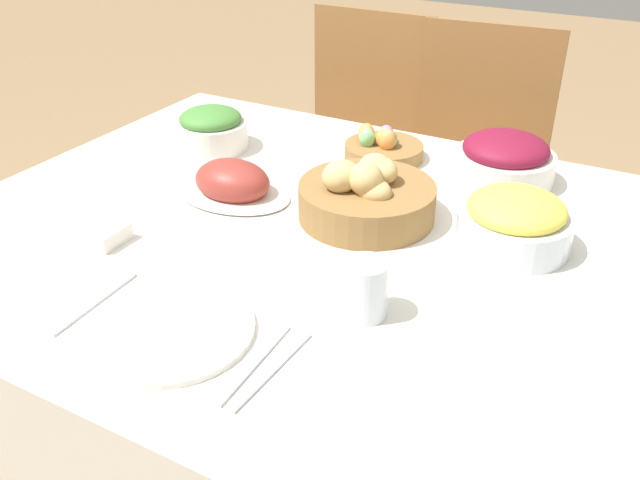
% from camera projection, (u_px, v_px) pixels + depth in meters
% --- Properties ---
extents(dining_table, '(1.55, 1.15, 0.74)m').
position_uv_depth(dining_table, '(338.00, 386.00, 1.46)').
color(dining_table, silver).
rests_on(dining_table, ground).
extents(chair_far_left, '(0.42, 0.42, 0.94)m').
position_uv_depth(chair_far_left, '(353.00, 148.00, 2.25)').
color(chair_far_left, olive).
rests_on(chair_far_left, ground).
extents(chair_far_center, '(0.45, 0.45, 0.94)m').
position_uv_depth(chair_far_center, '(469.00, 172.00, 2.09)').
color(chair_far_center, olive).
rests_on(chair_far_center, ground).
extents(bread_basket, '(0.27, 0.27, 0.13)m').
position_uv_depth(bread_basket, '(366.00, 196.00, 1.32)').
color(bread_basket, olive).
rests_on(bread_basket, dining_table).
extents(egg_basket, '(0.19, 0.19, 0.08)m').
position_uv_depth(egg_basket, '(383.00, 148.00, 1.59)').
color(egg_basket, olive).
rests_on(egg_basket, dining_table).
extents(ham_platter, '(0.26, 0.18, 0.09)m').
position_uv_depth(ham_platter, '(233.00, 183.00, 1.42)').
color(ham_platter, silver).
rests_on(ham_platter, dining_table).
extents(pineapple_bowl, '(0.21, 0.21, 0.11)m').
position_uv_depth(pineapple_bowl, '(515.00, 222.00, 1.23)').
color(pineapple_bowl, silver).
rests_on(pineapple_bowl, dining_table).
extents(green_salad_bowl, '(0.18, 0.18, 0.10)m').
position_uv_depth(green_salad_bowl, '(211.00, 129.00, 1.64)').
color(green_salad_bowl, silver).
rests_on(green_salad_bowl, dining_table).
extents(beet_salad_bowl, '(0.22, 0.22, 0.11)m').
position_uv_depth(beet_salad_bowl, '(504.00, 160.00, 1.47)').
color(beet_salad_bowl, silver).
rests_on(beet_salad_bowl, dining_table).
extents(dinner_plate, '(0.26, 0.26, 0.01)m').
position_uv_depth(dinner_plate, '(170.00, 330.00, 1.02)').
color(dinner_plate, silver).
rests_on(dinner_plate, dining_table).
extents(fork, '(0.02, 0.19, 0.00)m').
position_uv_depth(fork, '(96.00, 303.00, 1.09)').
color(fork, '#B7B7BC').
rests_on(fork, dining_table).
extents(knife, '(0.02, 0.19, 0.00)m').
position_uv_depth(knife, '(255.00, 363.00, 0.96)').
color(knife, '#B7B7BC').
rests_on(knife, dining_table).
extents(spoon, '(0.02, 0.19, 0.00)m').
position_uv_depth(spoon, '(273.00, 370.00, 0.95)').
color(spoon, '#B7B7BC').
rests_on(spoon, dining_table).
extents(drinking_cup, '(0.07, 0.07, 0.10)m').
position_uv_depth(drinking_cup, '(366.00, 289.00, 1.04)').
color(drinking_cup, silver).
rests_on(drinking_cup, dining_table).
extents(butter_dish, '(0.12, 0.07, 0.03)m').
position_uv_depth(butter_dish, '(95.00, 231.00, 1.27)').
color(butter_dish, silver).
rests_on(butter_dish, dining_table).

